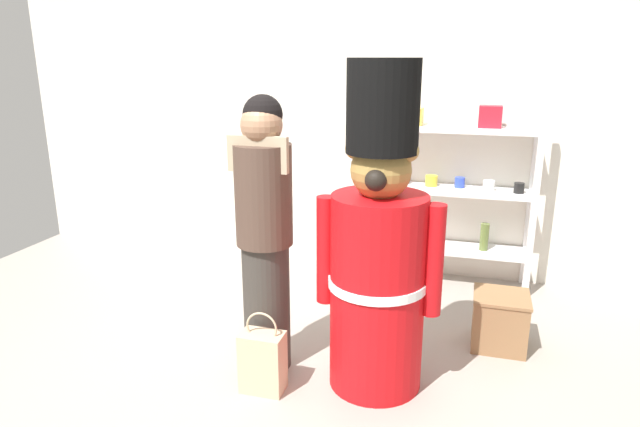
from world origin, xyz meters
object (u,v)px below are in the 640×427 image
(merchandise_shelf, at_px, (445,182))
(display_crate, at_px, (500,320))
(teddy_bear_guard, at_px, (378,255))
(shopping_bag, at_px, (263,361))
(person_shopper, at_px, (265,230))

(merchandise_shelf, relative_size, display_crate, 4.58)
(teddy_bear_guard, height_order, shopping_bag, teddy_bear_guard)
(merchandise_shelf, xyz_separation_m, shopping_bag, (-0.85, -1.90, -0.67))
(merchandise_shelf, xyz_separation_m, person_shopper, (-0.92, -1.64, 0.02))
(shopping_bag, relative_size, display_crate, 1.34)
(person_shopper, bearing_deg, merchandise_shelf, 60.70)
(shopping_bag, bearing_deg, merchandise_shelf, 65.97)
(merchandise_shelf, distance_m, teddy_bear_guard, 1.67)
(display_crate, bearing_deg, teddy_bear_guard, -137.99)
(shopping_bag, height_order, display_crate, shopping_bag)
(display_crate, bearing_deg, shopping_bag, -145.58)
(merchandise_shelf, xyz_separation_m, display_crate, (0.45, -1.01, -0.67))
(person_shopper, height_order, display_crate, person_shopper)
(teddy_bear_guard, bearing_deg, shopping_bag, -156.70)
(merchandise_shelf, distance_m, person_shopper, 1.88)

